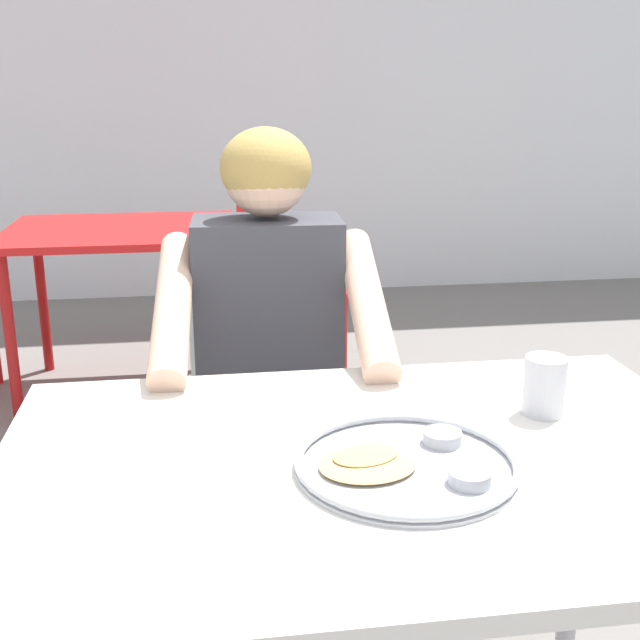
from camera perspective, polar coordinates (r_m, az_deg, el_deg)
back_wall at (r=5.06m, az=-6.77°, el=21.09°), size 12.00×0.12×3.40m
table_foreground at (r=1.30m, az=3.96°, el=-12.78°), size 1.18×0.79×0.75m
thali_tray at (r=1.22m, az=6.16°, el=-10.16°), size 0.34×0.34×0.03m
drinking_cup at (r=1.44m, az=15.84°, el=-4.44°), size 0.07×0.07×0.10m
chair_foreground at (r=2.09m, az=-3.77°, el=-5.93°), size 0.45×0.46×0.86m
diner_foreground at (r=1.80m, az=-3.58°, el=-2.14°), size 0.51×0.56×1.22m
table_background_red at (r=3.44m, az=-13.99°, el=5.05°), size 0.95×0.77×0.73m
chair_red_right at (r=3.48m, az=-3.07°, el=2.93°), size 0.48×0.43×0.82m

